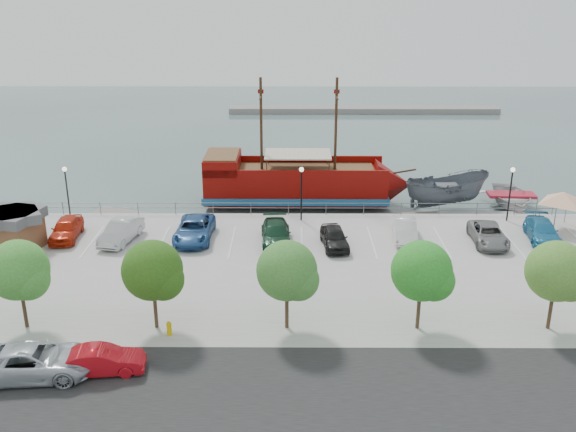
{
  "coord_description": "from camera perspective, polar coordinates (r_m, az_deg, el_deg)",
  "views": [
    {
      "loc": [
        -0.78,
        -40.25,
        17.57
      ],
      "look_at": [
        -1.0,
        2.0,
        2.0
      ],
      "focal_mm": 40.0,
      "sensor_mm": 36.0,
      "label": 1
    }
  ],
  "objects": [
    {
      "name": "pirate_ship",
      "position": [
        55.94,
        2.02,
        2.92
      ],
      "size": [
        18.35,
        5.21,
        11.55
      ],
      "rotation": [
        0.0,
        0.0,
        -0.0
      ],
      "color": "#730704",
      "rests_on": "ground"
    },
    {
      "name": "parked_car_f",
      "position": [
        46.87,
        10.36,
        -1.18
      ],
      "size": [
        1.93,
        4.52,
        1.45
      ],
      "primitive_type": "imported",
      "rotation": [
        0.0,
        0.0,
        -0.09
      ],
      "color": "silver",
      "rests_on": "land_slab"
    },
    {
      "name": "tree_b",
      "position": [
        36.22,
        -22.67,
        -4.64
      ],
      "size": [
        3.3,
        3.2,
        5.0
      ],
      "color": "#473321",
      "rests_on": "sidewalk"
    },
    {
      "name": "parked_car_c",
      "position": [
        46.49,
        -8.33,
        -1.19
      ],
      "size": [
        2.61,
        5.51,
        1.52
      ],
      "primitive_type": "imported",
      "rotation": [
        0.0,
        0.0,
        -0.01
      ],
      "color": "#234D86",
      "rests_on": "land_slab"
    },
    {
      "name": "dock_mid",
      "position": [
        53.59,
        10.44,
        -0.18
      ],
      "size": [
        6.58,
        2.43,
        0.37
      ],
      "primitive_type": "cube",
      "rotation": [
        0.0,
        0.0,
        0.09
      ],
      "color": "slate",
      "rests_on": "ground"
    },
    {
      "name": "parked_car_b",
      "position": [
        47.17,
        -14.63,
        -1.34
      ],
      "size": [
        2.52,
        4.84,
        1.52
      ],
      "primitive_type": "imported",
      "rotation": [
        0.0,
        0.0,
        -0.21
      ],
      "color": "#B3B3B3",
      "rests_on": "land_slab"
    },
    {
      "name": "tree_c",
      "position": [
        34.12,
        -11.74,
        -4.95
      ],
      "size": [
        3.3,
        3.2,
        5.0
      ],
      "color": "#473321",
      "rests_on": "sidewalk"
    },
    {
      "name": "dock_east",
      "position": [
        55.07,
        16.97,
        -0.17
      ],
      "size": [
        7.32,
        2.25,
        0.42
      ],
      "primitive_type": "cube",
      "rotation": [
        0.0,
        0.0,
        0.02
      ],
      "color": "gray",
      "rests_on": "ground"
    },
    {
      "name": "parked_car_d",
      "position": [
        45.33,
        -1.07,
        -1.58
      ],
      "size": [
        2.36,
        5.15,
        1.46
      ],
      "primitive_type": "imported",
      "rotation": [
        0.0,
        0.0,
        0.06
      ],
      "color": "#143722",
      "rests_on": "land_slab"
    },
    {
      "name": "parked_car_g",
      "position": [
        47.54,
        17.38,
        -1.57
      ],
      "size": [
        2.39,
        4.87,
        1.33
      ],
      "primitive_type": "imported",
      "rotation": [
        0.0,
        0.0,
        -0.04
      ],
      "color": "gray",
      "rests_on": "land_slab"
    },
    {
      "name": "dock_west",
      "position": [
        54.34,
        -13.64,
        -0.11
      ],
      "size": [
        7.47,
        4.64,
        0.41
      ],
      "primitive_type": "cube",
      "rotation": [
        0.0,
        0.0,
        -0.39
      ],
      "color": "gray",
      "rests_on": "ground"
    },
    {
      "name": "street_van",
      "position": [
        33.03,
        -21.71,
        -11.91
      ],
      "size": [
        5.9,
        3.14,
        1.58
      ],
      "primitive_type": "imported",
      "rotation": [
        0.0,
        0.0,
        1.66
      ],
      "color": "#ACB4BC",
      "rests_on": "street"
    },
    {
      "name": "lamp_post_mid",
      "position": [
        48.99,
        1.2,
        2.85
      ],
      "size": [
        0.36,
        0.36,
        4.28
      ],
      "color": "black",
      "rests_on": "land_slab"
    },
    {
      "name": "lamp_post_right",
      "position": [
        51.78,
        19.22,
        2.67
      ],
      "size": [
        0.36,
        0.36,
        4.28
      ],
      "color": "black",
      "rests_on": "land_slab"
    },
    {
      "name": "parked_car_h",
      "position": [
        49.37,
        21.66,
        -1.24
      ],
      "size": [
        2.61,
        5.08,
        1.41
      ],
      "primitive_type": "imported",
      "rotation": [
        0.0,
        0.0,
        -0.13
      ],
      "color": "teal",
      "rests_on": "land_slab"
    },
    {
      "name": "shed",
      "position": [
        47.85,
        -23.25,
        -1.1
      ],
      "size": [
        4.21,
        4.21,
        2.83
      ],
      "rotation": [
        0.0,
        0.0,
        -0.26
      ],
      "color": "brown",
      "rests_on": "land_slab"
    },
    {
      "name": "street_sedan",
      "position": [
        32.31,
        -16.22,
        -12.23
      ],
      "size": [
        4.17,
        1.88,
        1.33
      ],
      "primitive_type": "imported",
      "rotation": [
        0.0,
        0.0,
        1.69
      ],
      "color": "#B60E17",
      "rests_on": "street"
    },
    {
      "name": "seawall_railing",
      "position": [
        50.99,
        1.16,
        0.7
      ],
      "size": [
        50.0,
        0.06,
        1.0
      ],
      "color": "#5A5D60",
      "rests_on": "land_slab"
    },
    {
      "name": "parked_car_e",
      "position": [
        44.85,
        4.15,
        -1.91
      ],
      "size": [
        2.1,
        4.31,
        1.42
      ],
      "primitive_type": "imported",
      "rotation": [
        0.0,
        0.0,
        0.1
      ],
      "color": "black",
      "rests_on": "land_slab"
    },
    {
      "name": "fire_hydrant",
      "position": [
        34.66,
        -10.52,
        -9.76
      ],
      "size": [
        0.28,
        0.28,
        0.82
      ],
      "rotation": [
        0.0,
        0.0,
        -0.21
      ],
      "color": "#DBAF03",
      "rests_on": "sidewalk"
    },
    {
      "name": "speedboat",
      "position": [
        58.97,
        19.19,
        1.41
      ],
      "size": [
        4.96,
        6.73,
        1.35
      ],
      "primitive_type": "imported",
      "rotation": [
        0.0,
        0.0,
        -0.05
      ],
      "color": "silver",
      "rests_on": "ground"
    },
    {
      "name": "tree_d",
      "position": [
        33.38,
        0.14,
        -5.08
      ],
      "size": [
        3.3,
        3.2,
        5.0
      ],
      "color": "#473321",
      "rests_on": "sidewalk"
    },
    {
      "name": "street",
      "position": [
        29.95,
        1.8,
        -15.68
      ],
      "size": [
        100.0,
        8.0,
        0.04
      ],
      "primitive_type": "cube",
      "color": "black",
      "rests_on": "land_slab"
    },
    {
      "name": "tree_e",
      "position": [
        34.09,
        12.04,
        -5.0
      ],
      "size": [
        3.3,
        3.2,
        5.0
      ],
      "color": "#473321",
      "rests_on": "sidewalk"
    },
    {
      "name": "patrol_boat",
      "position": [
        56.37,
        13.9,
        1.97
      ],
      "size": [
        8.13,
        4.77,
        2.96
      ],
      "primitive_type": "imported",
      "rotation": [
        0.0,
        0.0,
        1.84
      ],
      "color": "#525961",
      "rests_on": "ground"
    },
    {
      "name": "sidewalk",
      "position": [
        34.98,
        1.56,
        -9.9
      ],
      "size": [
        100.0,
        4.0,
        0.05
      ],
      "primitive_type": "cube",
      "color": "gray",
      "rests_on": "land_slab"
    },
    {
      "name": "ground",
      "position": [
        44.33,
        1.28,
        -4.54
      ],
      "size": [
        160.0,
        160.0,
        0.0
      ],
      "primitive_type": "plane",
      "color": "#3F4F4E"
    },
    {
      "name": "far_shore",
      "position": [
        97.56,
        6.73,
        9.36
      ],
      "size": [
        40.0,
        3.0,
        0.8
      ],
      "primitive_type": "cube",
      "color": "gray",
      "rests_on": "ground"
    },
    {
      "name": "canopy_tent",
      "position": [
        51.34,
        23.34,
        1.97
      ],
      "size": [
        4.7,
        4.7,
        3.38
      ],
      "rotation": [
        0.0,
        0.0,
        0.18
      ],
      "color": "slate",
      "rests_on": "land_slab"
    },
    {
      "name": "lamp_post_left",
      "position": [
        51.92,
        -19.11,
        2.73
      ],
      "size": [
        0.36,
        0.36,
        4.28
      ],
      "color": "black",
      "rests_on": "land_slab"
    },
    {
      "name": "parked_car_a",
      "position": [
        48.85,
        -19.11,
        -1.07
      ],
      "size": [
        2.1,
        4.55,
        1.51
      ],
      "primitive_type": "imported",
      "rotation": [
        0.0,
        0.0,
        0.07
      ],
      "color": "red",
      "rests_on": "land_slab"
    },
    {
      "name": "tree_f",
      "position": [
        36.17,
        23.0,
        -4.73
      ],
      "size": [
        3.3,
        3.2,
        5.0
      ],
      "color": "#473321",
      "rests_on": "sidewalk"
    }
  ]
}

